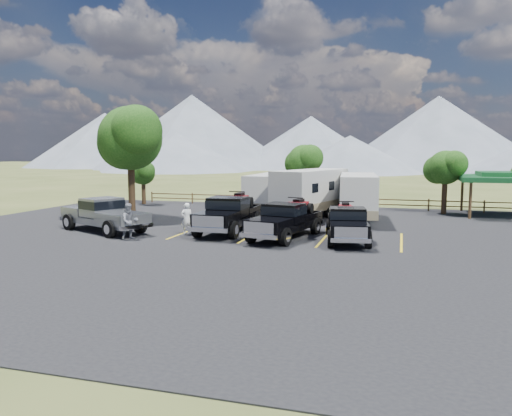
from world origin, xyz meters
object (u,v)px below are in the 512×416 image
(rig_center, at_px, (286,219))
(trailer_center, at_px, (311,192))
(trailer_left, at_px, (269,193))
(trailer_right, at_px, (358,197))
(person_b, at_px, (130,221))
(person_a, at_px, (187,219))
(pavilion, at_px, (504,178))
(rig_right, at_px, (347,223))
(rig_left, at_px, (230,213))
(pickup_silver, at_px, (104,214))
(tree_big_nw, at_px, (130,138))

(rig_center, distance_m, trailer_center, 8.90)
(trailer_left, relative_size, trailer_right, 0.93)
(trailer_center, height_order, person_b, trailer_center)
(rig_center, xyz_separation_m, person_b, (-7.91, -2.68, -0.06))
(rig_center, relative_size, person_a, 3.69)
(trailer_right, bearing_deg, rig_center, -117.71)
(person_b, bearing_deg, trailer_center, 7.85)
(pavilion, height_order, person_a, pavilion)
(pavilion, height_order, trailer_left, pavilion)
(rig_right, xyz_separation_m, trailer_left, (-7.02, 10.50, 0.58))
(person_b, bearing_deg, trailer_right, -5.04)
(rig_left, bearing_deg, trailer_left, 90.97)
(trailer_right, bearing_deg, pickup_silver, -153.25)
(rig_center, bearing_deg, trailer_center, 103.37)
(trailer_right, relative_size, person_a, 5.04)
(pavilion, distance_m, person_b, 26.47)
(rig_center, height_order, pickup_silver, rig_center)
(rig_center, relative_size, trailer_left, 0.79)
(tree_big_nw, distance_m, person_a, 10.25)
(pavilion, xyz_separation_m, trailer_center, (-13.24, -4.56, -1.00))
(pavilion, height_order, rig_center, pavilion)
(tree_big_nw, relative_size, trailer_left, 0.94)
(pavilion, relative_size, rig_left, 0.91)
(person_b, bearing_deg, trailer_left, 24.13)
(trailer_center, bearing_deg, rig_left, -97.88)
(person_a, bearing_deg, pavilion, -177.41)
(person_b, bearing_deg, rig_center, -29.80)
(rig_right, bearing_deg, trailer_right, 81.17)
(trailer_center, height_order, trailer_right, trailer_center)
(rig_left, relative_size, trailer_right, 0.76)
(rig_left, distance_m, pickup_silver, 7.31)
(tree_big_nw, relative_size, person_a, 4.39)
(rig_center, distance_m, trailer_left, 11.23)
(trailer_center, bearing_deg, tree_big_nw, -148.73)
(pavilion, bearing_deg, pickup_silver, -148.69)
(tree_big_nw, bearing_deg, rig_center, -23.53)
(trailer_center, bearing_deg, trailer_right, -1.49)
(trailer_center, bearing_deg, person_b, -107.88)
(rig_left, xyz_separation_m, person_b, (-4.30, -3.81, -0.14))
(rig_right, height_order, trailer_left, trailer_left)
(pavilion, height_order, rig_right, pavilion)
(rig_left, height_order, person_b, rig_left)
(tree_big_nw, xyz_separation_m, trailer_center, (12.31, 3.41, -3.80))
(person_a, bearing_deg, tree_big_nw, -74.78)
(rig_left, bearing_deg, tree_big_nw, 154.16)
(tree_big_nw, bearing_deg, trailer_right, 8.56)
(rig_center, bearing_deg, trailer_right, 79.89)
(rig_left, relative_size, person_a, 3.81)
(rig_center, bearing_deg, pavilion, 57.81)
(person_b, bearing_deg, person_a, -5.05)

